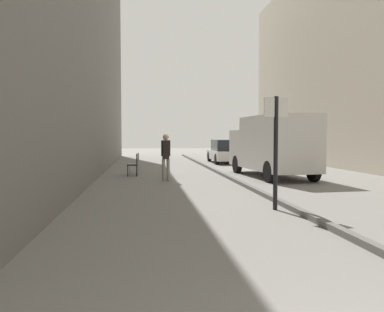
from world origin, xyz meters
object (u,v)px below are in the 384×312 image
object	(u,v)px
parked_car	(226,152)
cafe_chair_near_window	(134,163)
street_sign_post	(276,143)
delivery_van	(272,145)
cafe_chair_by_doorway	(136,162)
pedestrian_main_foreground	(166,154)

from	to	relation	value
parked_car	cafe_chair_near_window	xyz separation A→B (m)	(-5.54, -7.48, -0.17)
street_sign_post	delivery_van	bearing A→B (deg)	-117.04
cafe_chair_by_doorway	delivery_van	bearing A→B (deg)	-110.12
pedestrian_main_foreground	parked_car	distance (m)	10.37
cafe_chair_near_window	cafe_chair_by_doorway	bearing A→B (deg)	-7.18
delivery_van	street_sign_post	bearing A→B (deg)	-112.22
parked_car	cafe_chair_near_window	world-z (taller)	parked_car
cafe_chair_by_doorway	pedestrian_main_foreground	bearing A→B (deg)	-159.19
pedestrian_main_foreground	delivery_van	xyz separation A→B (m)	(4.43, 0.92, 0.31)
street_sign_post	cafe_chair_near_window	world-z (taller)	street_sign_post
parked_car	street_sign_post	size ratio (longest dim) A/B	1.63
pedestrian_main_foreground	cafe_chair_near_window	xyz separation A→B (m)	(-1.22, 1.95, -0.47)
parked_car	cafe_chair_near_window	distance (m)	9.31
pedestrian_main_foreground	cafe_chair_by_doorway	size ratio (longest dim) A/B	1.88
pedestrian_main_foreground	delivery_van	world-z (taller)	delivery_van
parked_car	cafe_chair_near_window	size ratio (longest dim) A/B	4.50
parked_car	cafe_chair_by_doorway	size ratio (longest dim) A/B	4.50
delivery_van	cafe_chair_by_doorway	bearing A→B (deg)	159.27
delivery_van	street_sign_post	size ratio (longest dim) A/B	2.13
delivery_van	cafe_chair_near_window	world-z (taller)	delivery_van
pedestrian_main_foreground	delivery_van	bearing A→B (deg)	-175.99
pedestrian_main_foreground	street_sign_post	xyz separation A→B (m)	(2.17, -6.02, 0.53)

